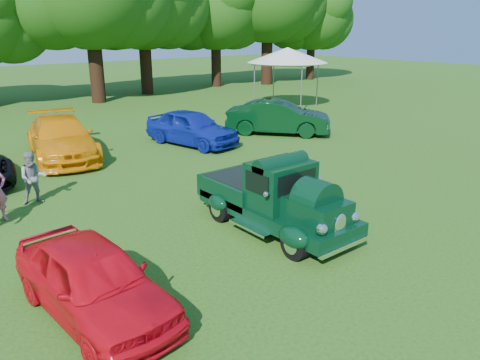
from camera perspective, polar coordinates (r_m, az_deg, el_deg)
ground at (r=11.23m, az=-1.74°, el=-7.47°), size 120.00×120.00×0.00m
hero_pickup at (r=11.69m, az=4.18°, el=-2.35°), size 2.12×4.56×1.78m
red_convertible at (r=8.69m, az=-17.46°, el=-11.55°), size 1.89×4.07×1.35m
back_car_orange at (r=19.33m, az=-20.94°, el=4.79°), size 3.19×5.73×1.57m
back_car_blue at (r=20.32m, az=-5.92°, el=6.40°), size 2.67×4.69×1.50m
back_car_green at (r=22.37m, az=4.71°, el=7.63°), size 4.39×4.79×1.59m
spectator_grey at (r=14.58m, az=-23.91°, el=0.23°), size 0.85×0.73×1.52m
canopy_tent at (r=29.67m, az=5.80°, el=14.87°), size 6.50×6.50×3.69m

